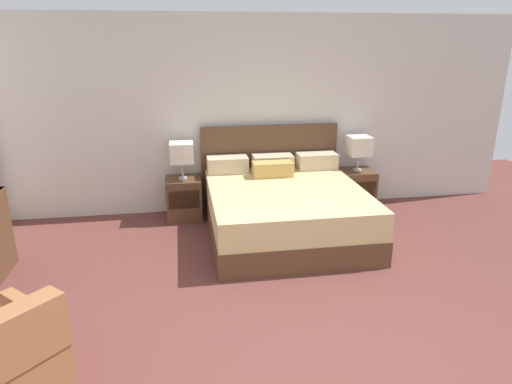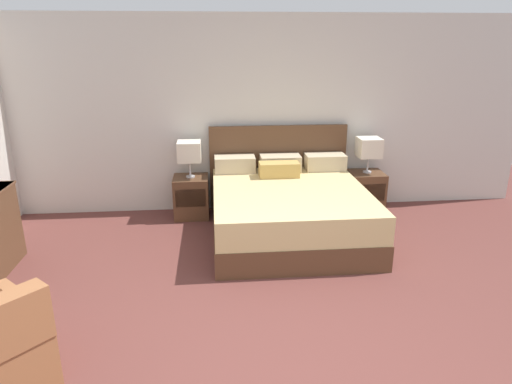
{
  "view_description": "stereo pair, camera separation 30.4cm",
  "coord_description": "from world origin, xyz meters",
  "views": [
    {
      "loc": [
        -0.83,
        -2.3,
        2.2
      ],
      "look_at": [
        -0.12,
        1.95,
        0.75
      ],
      "focal_mm": 32.0,
      "sensor_mm": 36.0,
      "label": 1
    },
    {
      "loc": [
        -0.53,
        -2.34,
        2.2
      ],
      "look_at": [
        -0.12,
        1.95,
        0.75
      ],
      "focal_mm": 32.0,
      "sensor_mm": 36.0,
      "label": 2
    }
  ],
  "objects": [
    {
      "name": "wall_back",
      "position": [
        0.0,
        3.57,
        1.26
      ],
      "size": [
        7.34,
        0.06,
        2.51
      ],
      "primitive_type": "cube",
      "color": "beige",
      "rests_on": "ground"
    },
    {
      "name": "bed",
      "position": [
        0.32,
        2.58,
        0.32
      ],
      "size": [
        1.81,
        1.96,
        1.13
      ],
      "color": "brown",
      "rests_on": "ground"
    },
    {
      "name": "nightstand_left",
      "position": [
        -0.84,
        3.27,
        0.27
      ],
      "size": [
        0.44,
        0.42,
        0.53
      ],
      "color": "brown",
      "rests_on": "ground"
    },
    {
      "name": "nightstand_right",
      "position": [
        1.47,
        3.27,
        0.27
      ],
      "size": [
        0.44,
        0.42,
        0.53
      ],
      "color": "brown",
      "rests_on": "ground"
    },
    {
      "name": "table_lamp_left",
      "position": [
        -0.84,
        3.27,
        0.86
      ],
      "size": [
        0.29,
        0.29,
        0.46
      ],
      "color": "#B7B7BC",
      "rests_on": "nightstand_left"
    },
    {
      "name": "table_lamp_right",
      "position": [
        1.47,
        3.27,
        0.86
      ],
      "size": [
        0.29,
        0.29,
        0.46
      ],
      "color": "#B7B7BC",
      "rests_on": "nightstand_right"
    }
  ]
}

